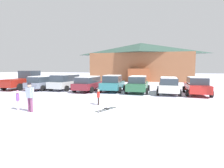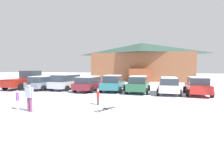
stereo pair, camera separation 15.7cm
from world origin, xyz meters
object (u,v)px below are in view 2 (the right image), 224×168
object	(u,v)px
parked_teal_hatchback	(113,83)
ski_lodge	(142,61)
pickup_truck	(26,80)
parked_silver_wagon	(67,81)
parked_green_coupe	(138,84)
parked_red_sedan	(197,86)
parked_grey_wagon	(44,82)
skier_adult_in_blue_parka	(29,95)
pair_of_skis	(106,109)
parked_maroon_van	(89,83)
skier_child_in_purple_jacket	(18,99)
skier_child_in_red_jacket	(98,96)
parked_white_suv	(169,85)

from	to	relation	value
parked_teal_hatchback	ski_lodge	bearing A→B (deg)	86.62
pickup_truck	parked_silver_wagon	bearing A→B (deg)	0.94
parked_green_coupe	parked_red_sedan	bearing A→B (deg)	-2.55
parked_grey_wagon	pickup_truck	distance (m)	3.07
parked_green_coupe	skier_adult_in_blue_parka	xyz separation A→B (m)	(-5.03, -9.60, 0.09)
parked_green_coupe	pair_of_skis	size ratio (longest dim) A/B	2.72
parked_silver_wagon	parked_maroon_van	distance (m)	3.04
skier_child_in_purple_jacket	pair_of_skis	distance (m)	5.31
skier_adult_in_blue_parka	skier_child_in_red_jacket	xyz separation A→B (m)	(3.14, 2.78, -0.35)
ski_lodge	parked_silver_wagon	size ratio (longest dim) A/B	4.15
parked_red_sedan	pickup_truck	world-z (taller)	pickup_truck
skier_adult_in_blue_parka	skier_child_in_red_jacket	size ratio (longest dim) A/B	1.59
parked_grey_wagon	parked_white_suv	bearing A→B (deg)	0.20
parked_teal_hatchback	skier_adult_in_blue_parka	bearing A→B (deg)	-103.66
parked_red_sedan	skier_child_in_red_jacket	bearing A→B (deg)	-138.22
ski_lodge	pickup_truck	world-z (taller)	ski_lodge
parked_white_suv	skier_child_in_red_jacket	xyz separation A→B (m)	(-4.84, -6.44, -0.28)
skier_child_in_red_jacket	pickup_truck	bearing A→B (deg)	150.17
parked_grey_wagon	parked_red_sedan	world-z (taller)	parked_red_sedan
parked_green_coupe	parked_red_sedan	xyz separation A→B (m)	(5.47, -0.24, -0.01)
parked_silver_wagon	parked_red_sedan	distance (m)	13.77
parked_teal_hatchback	pair_of_skis	bearing A→B (deg)	-78.09
parked_teal_hatchback	parked_maroon_van	bearing A→B (deg)	-171.42
parked_grey_wagon	parked_teal_hatchback	size ratio (longest dim) A/B	1.10
parked_maroon_van	parked_teal_hatchback	world-z (taller)	parked_teal_hatchback
ski_lodge	parked_red_sedan	world-z (taller)	ski_lodge
parked_red_sedan	ski_lodge	bearing A→B (deg)	110.41
parked_white_suv	pickup_truck	world-z (taller)	pickup_truck
parked_teal_hatchback	parked_white_suv	distance (m)	5.65
parked_grey_wagon	pair_of_skis	distance (m)	12.46
parked_teal_hatchback	parked_red_sedan	distance (m)	8.16
parked_maroon_van	skier_child_in_purple_jacket	world-z (taller)	parked_maroon_van
parked_silver_wagon	parked_teal_hatchback	bearing A→B (deg)	-1.12
ski_lodge	parked_teal_hatchback	bearing A→B (deg)	-93.38
parked_grey_wagon	parked_red_sedan	distance (m)	16.35
parked_teal_hatchback	pickup_truck	size ratio (longest dim) A/B	0.68
parked_maroon_van	skier_child_in_purple_jacket	xyz separation A→B (m)	(-0.77, -9.04, -0.21)
parked_white_suv	skier_child_in_purple_jacket	world-z (taller)	parked_white_suv
parked_maroon_van	skier_child_in_red_jacket	distance (m)	7.32
parked_grey_wagon	skier_adult_in_blue_parka	bearing A→B (deg)	-57.49
parked_teal_hatchback	parked_green_coupe	size ratio (longest dim) A/B	0.90
parked_green_coupe	skier_child_in_red_jacket	size ratio (longest dim) A/B	4.34
pickup_truck	skier_child_in_purple_jacket	xyz separation A→B (m)	(7.83, -9.46, -0.34)
parked_white_suv	skier_child_in_red_jacket	world-z (taller)	parked_white_suv
parked_green_coupe	pickup_truck	world-z (taller)	pickup_truck
parked_red_sedan	parked_maroon_van	bearing A→B (deg)	-179.44
parked_red_sedan	skier_child_in_red_jacket	size ratio (longest dim) A/B	4.24
skier_child_in_purple_jacket	skier_child_in_red_jacket	bearing A→B (deg)	31.58
parked_maroon_van	parked_red_sedan	world-z (taller)	parked_red_sedan
pickup_truck	parked_maroon_van	bearing A→B (deg)	-2.75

